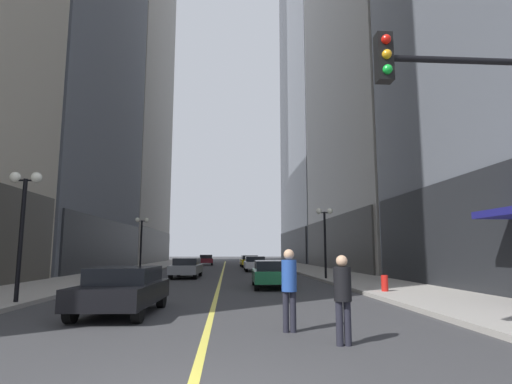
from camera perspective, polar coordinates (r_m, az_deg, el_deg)
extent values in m
plane|color=#38383A|center=(39.69, -4.60, -10.78)|extent=(200.00, 200.00, 0.00)
cube|color=#9E9991|center=(40.63, -16.50, -10.30)|extent=(4.50, 78.00, 0.15)
cube|color=#9E9991|center=(40.44, 7.38, -10.58)|extent=(4.50, 78.00, 0.15)
cube|color=#E5D64C|center=(39.69, -4.60, -10.77)|extent=(0.16, 70.00, 0.01)
cube|color=slate|center=(45.88, -25.35, 14.94)|extent=(10.85, 24.00, 38.44)
cube|color=#212327|center=(40.68, -19.78, -7.01)|extent=(0.50, 22.80, 4.61)
cube|color=#3A3935|center=(65.59, -13.68, -7.37)|extent=(0.50, 24.70, 5.00)
cube|color=#212327|center=(18.66, 29.19, -4.97)|extent=(0.50, 20.90, 5.00)
cube|color=#3A3935|center=(40.45, 10.75, -7.07)|extent=(0.50, 22.80, 5.00)
cube|color=slate|center=(77.95, 10.61, 22.63)|extent=(15.20, 26.00, 83.20)
cube|color=#212327|center=(65.44, 5.10, -7.57)|extent=(0.50, 24.70, 5.00)
cube|color=black|center=(12.60, -18.09, -13.22)|extent=(2.08, 4.18, 0.55)
cube|color=black|center=(12.76, -17.73, -11.03)|extent=(1.77, 2.37, 0.50)
cylinder|color=black|center=(11.03, -16.09, -15.51)|extent=(0.25, 0.65, 0.64)
cylinder|color=black|center=(11.55, -24.33, -14.77)|extent=(0.25, 0.65, 0.64)
cylinder|color=black|center=(13.81, -13.00, -14.08)|extent=(0.25, 0.65, 0.64)
cylinder|color=black|center=(14.23, -19.73, -13.64)|extent=(0.25, 0.65, 0.64)
cube|color=#196038|center=(20.59, 2.11, -11.52)|extent=(1.89, 4.37, 0.55)
cube|color=black|center=(20.36, 2.15, -10.22)|extent=(1.63, 2.46, 0.50)
cylinder|color=black|center=(22.08, -0.22, -12.02)|extent=(0.24, 0.65, 0.64)
cylinder|color=black|center=(22.18, 3.83, -11.98)|extent=(0.24, 0.65, 0.64)
cylinder|color=black|center=(19.06, 0.12, -12.62)|extent=(0.24, 0.65, 0.64)
cylinder|color=black|center=(19.18, 4.81, -12.56)|extent=(0.24, 0.65, 0.64)
cube|color=slate|center=(28.60, -9.64, -10.49)|extent=(1.93, 4.85, 0.55)
cube|color=black|center=(28.82, -9.55, -9.53)|extent=(1.65, 2.73, 0.50)
cylinder|color=black|center=(26.86, -8.46, -11.26)|extent=(0.24, 0.65, 0.64)
cylinder|color=black|center=(27.07, -11.77, -11.15)|extent=(0.24, 0.65, 0.64)
cylinder|color=black|center=(30.19, -7.75, -10.93)|extent=(0.24, 0.65, 0.64)
cylinder|color=black|center=(30.38, -10.70, -10.84)|extent=(0.24, 0.65, 0.64)
cube|color=silver|center=(37.41, -0.19, -10.05)|extent=(1.87, 4.46, 0.55)
cube|color=black|center=(37.18, -0.17, -9.33)|extent=(1.64, 2.50, 0.50)
cylinder|color=black|center=(38.94, -1.52, -10.38)|extent=(0.22, 0.64, 0.64)
cylinder|color=black|center=(39.03, 0.87, -10.38)|extent=(0.22, 0.64, 0.64)
cylinder|color=black|center=(35.83, -1.34, -10.57)|extent=(0.22, 0.64, 0.64)
cylinder|color=black|center=(35.93, 1.25, -10.56)|extent=(0.22, 0.64, 0.64)
cube|color=yellow|center=(46.87, -0.96, -9.68)|extent=(2.05, 4.29, 0.55)
cube|color=black|center=(46.65, -0.93, -9.10)|extent=(1.76, 2.42, 0.50)
cylinder|color=black|center=(48.29, -2.11, -9.96)|extent=(0.24, 0.65, 0.64)
cylinder|color=black|center=(48.43, -0.10, -9.96)|extent=(0.24, 0.65, 0.64)
cylinder|color=black|center=(45.34, -1.88, -10.07)|extent=(0.24, 0.65, 0.64)
cylinder|color=black|center=(45.49, 0.27, -10.07)|extent=(0.24, 0.65, 0.64)
cube|color=maroon|center=(54.48, -6.96, -9.42)|extent=(1.96, 4.28, 0.55)
cube|color=black|center=(54.68, -6.95, -8.92)|extent=(1.67, 2.42, 0.50)
cylinder|color=black|center=(53.01, -6.14, -9.77)|extent=(0.25, 0.65, 0.64)
cylinder|color=black|center=(53.02, -7.83, -9.74)|extent=(0.25, 0.65, 0.64)
cylinder|color=black|center=(55.95, -6.15, -9.68)|extent=(0.25, 0.65, 0.64)
cylinder|color=black|center=(55.97, -7.75, -9.66)|extent=(0.25, 0.65, 0.64)
cylinder|color=black|center=(8.40, 12.61, -17.38)|extent=(0.14, 0.14, 0.82)
cylinder|color=black|center=(8.35, 11.53, -17.47)|extent=(0.14, 0.14, 0.82)
cylinder|color=black|center=(8.29, 11.92, -12.39)|extent=(0.36, 0.36, 0.65)
sphere|color=tan|center=(8.27, 11.83, -9.36)|extent=(0.22, 0.22, 0.22)
cylinder|color=black|center=(9.51, 4.18, -16.28)|extent=(0.14, 0.14, 0.88)
cylinder|color=black|center=(9.52, 5.18, -16.26)|extent=(0.14, 0.14, 0.88)
cylinder|color=#234799|center=(9.44, 4.62, -11.51)|extent=(0.37, 0.37, 0.70)
sphere|color=tan|center=(9.42, 4.59, -8.66)|extent=(0.24, 0.24, 0.24)
cylinder|color=black|center=(8.72, 27.59, 15.87)|extent=(3.20, 0.12, 0.12)
cube|color=black|center=(8.04, 17.34, 17.36)|extent=(0.28, 0.24, 0.90)
sphere|color=red|center=(8.05, 17.63, 19.57)|extent=(0.17, 0.17, 0.17)
sphere|color=orange|center=(7.92, 17.72, 17.78)|extent=(0.17, 0.17, 0.17)
sphere|color=green|center=(7.81, 17.82, 15.93)|extent=(0.17, 0.17, 0.17)
cylinder|color=black|center=(15.71, -29.90, -5.97)|extent=(0.14, 0.14, 4.20)
cylinder|color=black|center=(15.88, -29.37, 1.43)|extent=(0.80, 0.06, 0.06)
sphere|color=white|center=(16.05, -30.48, 1.78)|extent=(0.36, 0.36, 0.36)
sphere|color=white|center=(15.75, -28.20, 1.79)|extent=(0.36, 0.36, 0.36)
cylinder|color=black|center=(33.77, -15.71, -7.38)|extent=(0.14, 0.14, 4.20)
cylinder|color=black|center=(33.85, -15.57, -3.92)|extent=(0.80, 0.06, 0.06)
sphere|color=white|center=(33.93, -16.14, -3.73)|extent=(0.36, 0.36, 0.36)
sphere|color=white|center=(33.79, -14.98, -3.76)|extent=(0.36, 0.36, 0.36)
cylinder|color=black|center=(25.72, 9.59, -7.40)|extent=(0.14, 0.14, 4.20)
cylinder|color=black|center=(25.82, 9.48, -2.85)|extent=(0.80, 0.06, 0.06)
sphere|color=white|center=(25.75, 8.72, -2.63)|extent=(0.36, 0.36, 0.36)
sphere|color=white|center=(25.92, 10.23, -2.63)|extent=(0.36, 0.36, 0.36)
cylinder|color=red|center=(18.07, 17.46, -12.23)|extent=(0.28, 0.28, 0.80)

